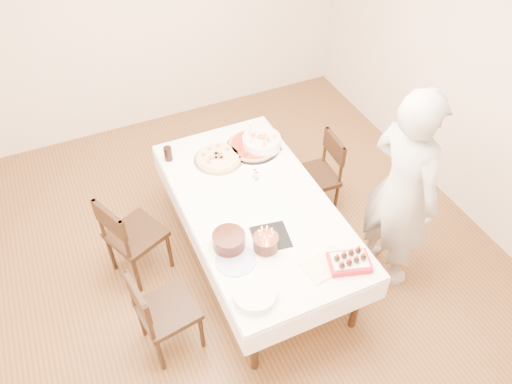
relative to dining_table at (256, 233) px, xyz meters
name	(u,v)px	position (x,y,z in m)	size (l,w,h in m)	color
floor	(247,261)	(-0.08, 0.02, -0.38)	(5.00, 5.00, 0.00)	brown
wall_back	(151,11)	(-0.08, 2.52, 0.98)	(4.50, 0.04, 2.70)	beige
wall_right	(483,79)	(2.17, 0.02, 0.98)	(0.04, 5.00, 2.70)	beige
dining_table	(256,233)	(0.00, 0.00, 0.00)	(1.14, 2.14, 0.75)	white
chair_right_savory	(314,177)	(0.78, 0.38, 0.06)	(0.44, 0.44, 0.86)	black
chair_left_savory	(136,234)	(-0.96, 0.35, 0.08)	(0.46, 0.46, 0.90)	black
chair_left_dessert	(167,310)	(-0.94, -0.46, 0.06)	(0.45, 0.45, 0.87)	black
person	(402,192)	(1.01, -0.54, 0.57)	(0.69, 0.45, 1.89)	beige
pizza_white	(219,158)	(-0.08, 0.63, 0.40)	(0.44, 0.44, 0.04)	beige
pizza_pepperoni	(253,145)	(0.28, 0.67, 0.40)	(0.50, 0.50, 0.04)	red
red_placemat	(267,145)	(0.41, 0.65, 0.38)	(0.23, 0.23, 0.01)	#B21E1E
pasta_bowl	(261,142)	(0.34, 0.63, 0.44)	(0.35, 0.35, 0.11)	white
taper_candle	(250,137)	(0.22, 0.60, 0.56)	(0.08, 0.08, 0.37)	white
shaker_pair	(257,176)	(0.12, 0.26, 0.42)	(0.07, 0.07, 0.08)	white
cola_glass	(168,154)	(-0.48, 0.82, 0.44)	(0.07, 0.07, 0.14)	black
layer_cake	(229,241)	(-0.37, -0.33, 0.44)	(0.32, 0.32, 0.12)	#37170D
cake_board	(271,237)	(-0.05, -0.38, 0.38)	(0.28, 0.28, 0.01)	black
birthday_cake	(266,239)	(-0.13, -0.46, 0.47)	(0.19, 0.19, 0.17)	#3A180F
strawberry_box	(349,262)	(0.36, -0.85, 0.41)	(0.30, 0.20, 0.07)	red
box_lid	(326,265)	(0.20, -0.78, 0.38)	(0.33, 0.22, 0.03)	beige
plate_stack	(255,294)	(-0.38, -0.82, 0.41)	(0.31, 0.31, 0.06)	white
china_plate	(236,260)	(-0.38, -0.48, 0.38)	(0.30, 0.30, 0.01)	white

